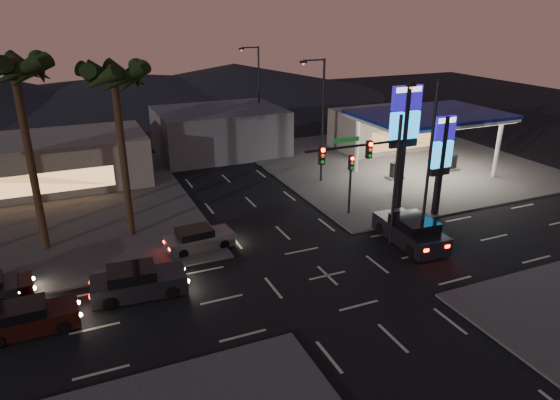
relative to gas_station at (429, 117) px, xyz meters
name	(u,v)px	position (x,y,z in m)	size (l,w,h in m)	color
ground	(327,276)	(-16.00, -12.00, -5.08)	(140.00, 140.00, 0.00)	black
corner_lot_ne	(396,162)	(0.00, 4.00, -5.02)	(24.00, 24.00, 0.12)	#47443F
corner_lot_nw	(16,215)	(-32.00, 4.00, -5.02)	(24.00, 24.00, 0.12)	#47443F
gas_station	(429,117)	(0.00, 0.00, 0.00)	(12.20, 8.20, 5.47)	silver
convenience_store	(384,129)	(2.00, 9.00, -3.08)	(10.00, 6.00, 4.00)	#726B5B
pylon_sign_tall	(405,126)	(-7.50, -6.50, 1.31)	(2.20, 0.35, 9.00)	black
pylon_sign_short	(442,151)	(-5.00, -7.50, -0.42)	(1.60, 0.35, 7.00)	black
traffic_signal_mast	(372,166)	(-12.24, -10.01, 0.15)	(6.10, 0.39, 8.00)	black
pedestal_signal	(351,175)	(-10.50, -5.02, -2.16)	(0.32, 0.39, 4.30)	black
streetlight_near	(427,156)	(-9.21, -11.00, 0.64)	(2.14, 0.25, 10.00)	black
streetlight_mid	(321,114)	(-9.21, 2.00, 0.64)	(2.14, 0.25, 10.00)	black
streetlight_far	(257,89)	(-9.21, 16.00, 0.64)	(2.14, 0.25, 10.00)	black
palm_a	(115,86)	(-25.00, -2.50, 4.35)	(4.41, 4.41, 10.86)	black
palm_b	(15,81)	(-30.00, -2.50, 4.89)	(4.41, 4.41, 11.46)	black
building_far_west	(43,163)	(-30.00, 10.00, -3.08)	(16.00, 8.00, 4.00)	#726B5B
building_far_mid	(220,131)	(-14.00, 14.00, -2.88)	(12.00, 9.00, 4.40)	#4C4C51
hill_right	(234,79)	(-1.00, 48.00, -2.58)	(50.00, 50.00, 5.00)	black
hill_center	(143,87)	(-16.00, 48.00, -3.08)	(60.00, 60.00, 4.00)	black
car_lane_a_front	(138,282)	(-25.71, -9.87, -4.36)	(4.89, 2.29, 1.56)	black
car_lane_a_mid	(28,318)	(-30.67, -11.01, -4.44)	(4.28, 1.88, 1.38)	black
car_lane_b_front	(198,239)	(-21.56, -6.00, -4.46)	(4.24, 2.02, 1.35)	#58585A
suv_station	(411,231)	(-9.41, -10.51, -4.26)	(2.55, 5.43, 1.77)	black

